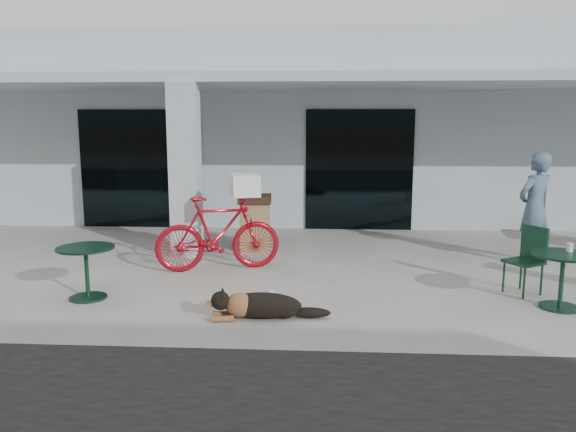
# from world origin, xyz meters

# --- Properties ---
(ground) EXTENTS (80.00, 80.00, 0.00)m
(ground) POSITION_xyz_m (0.00, 0.00, 0.00)
(ground) COLOR #ABA9A1
(ground) RESTS_ON ground
(building) EXTENTS (22.00, 7.00, 4.50)m
(building) POSITION_xyz_m (0.00, 8.50, 2.25)
(building) COLOR silver
(building) RESTS_ON ground
(storefront_glass_left) EXTENTS (2.80, 0.06, 2.70)m
(storefront_glass_left) POSITION_xyz_m (-3.20, 4.98, 1.35)
(storefront_glass_left) COLOR black
(storefront_glass_left) RESTS_ON ground
(storefront_glass_right) EXTENTS (2.40, 0.06, 2.70)m
(storefront_glass_right) POSITION_xyz_m (1.80, 4.98, 1.35)
(storefront_glass_right) COLOR black
(storefront_glass_right) RESTS_ON ground
(column) EXTENTS (0.50, 0.50, 3.12)m
(column) POSITION_xyz_m (-1.50, 2.30, 1.56)
(column) COLOR silver
(column) RESTS_ON ground
(overhang) EXTENTS (22.00, 2.80, 0.18)m
(overhang) POSITION_xyz_m (0.00, 3.60, 3.21)
(overhang) COLOR silver
(overhang) RESTS_ON column
(bicycle) EXTENTS (2.13, 1.14, 1.23)m
(bicycle) POSITION_xyz_m (-0.73, 1.27, 0.62)
(bicycle) COLOR #A80D1A
(bicycle) RESTS_ON ground
(laundry_basket) EXTENTS (0.59, 0.70, 0.35)m
(laundry_basket) POSITION_xyz_m (-0.30, 1.40, 1.41)
(laundry_basket) COLOR white
(laundry_basket) RESTS_ON bicycle
(dog) EXTENTS (1.19, 0.58, 0.38)m
(dog) POSITION_xyz_m (0.24, -1.00, 0.19)
(dog) COLOR black
(dog) RESTS_ON ground
(cup_near_dog) EXTENTS (0.10, 0.10, 0.10)m
(cup_near_dog) POSITION_xyz_m (0.28, -0.17, 0.05)
(cup_near_dog) COLOR white
(cup_near_dog) RESTS_ON ground
(cafe_table_near) EXTENTS (0.93, 0.93, 0.74)m
(cafe_table_near) POSITION_xyz_m (-2.27, -0.36, 0.37)
(cafe_table_near) COLOR #133926
(cafe_table_near) RESTS_ON ground
(cafe_table_far) EXTENTS (0.94, 0.94, 0.74)m
(cafe_table_far) POSITION_xyz_m (4.12, -0.38, 0.37)
(cafe_table_far) COLOR #133926
(cafe_table_far) RESTS_ON ground
(cafe_chair_far_b) EXTENTS (0.64, 0.62, 0.97)m
(cafe_chair_far_b) POSITION_xyz_m (3.84, 0.24, 0.48)
(cafe_chair_far_b) COLOR #133926
(cafe_chair_far_b) RESTS_ON ground
(person) EXTENTS (0.84, 0.76, 1.92)m
(person) POSITION_xyz_m (4.64, 2.11, 0.96)
(person) COLOR #465B75
(person) RESTS_ON ground
(cup_on_table) EXTENTS (0.10, 0.10, 0.11)m
(cup_on_table) POSITION_xyz_m (4.25, -0.25, 0.80)
(cup_on_table) COLOR white
(cup_on_table) RESTS_ON cafe_table_far
(trash_receptacle) EXTENTS (0.66, 0.66, 1.05)m
(trash_receptacle) POSITION_xyz_m (-0.30, 2.80, 0.53)
(trash_receptacle) COLOR olive
(trash_receptacle) RESTS_ON ground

